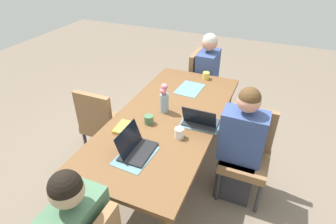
# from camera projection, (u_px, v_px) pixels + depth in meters

# --- Properties ---
(ground_plane) EXTENTS (10.00, 10.00, 0.00)m
(ground_plane) POSITION_uv_depth(u_px,v_px,m) (168.00, 172.00, 3.12)
(ground_plane) COLOR #756656
(dining_table) EXTENTS (2.12, 0.97, 0.75)m
(dining_table) POSITION_uv_depth(u_px,v_px,m) (168.00, 122.00, 2.75)
(dining_table) COLOR brown
(dining_table) RESTS_ON ground_plane
(chair_far_left_near) EXTENTS (0.44, 0.44, 0.90)m
(chair_far_left_near) POSITION_uv_depth(u_px,v_px,m) (247.00, 150.00, 2.67)
(chair_far_left_near) COLOR olive
(chair_far_left_near) RESTS_ON ground_plane
(person_far_left_near) EXTENTS (0.36, 0.40, 1.19)m
(person_far_left_near) POSITION_uv_depth(u_px,v_px,m) (240.00, 151.00, 2.62)
(person_far_left_near) COLOR #2D2D33
(person_far_left_near) RESTS_ON ground_plane
(chair_head_left_left_far) EXTENTS (0.44, 0.44, 0.90)m
(chair_head_left_left_far) POSITION_uv_depth(u_px,v_px,m) (202.00, 80.00, 3.93)
(chair_head_left_left_far) COLOR olive
(chair_head_left_left_far) RESTS_ON ground_plane
(person_head_left_left_far) EXTENTS (0.40, 0.36, 1.19)m
(person_head_left_left_far) POSITION_uv_depth(u_px,v_px,m) (207.00, 81.00, 3.85)
(person_head_left_left_far) COLOR #2D2D33
(person_head_left_left_far) RESTS_ON ground_plane
(chair_near_right_near) EXTENTS (0.44, 0.44, 0.90)m
(chair_near_right_near) POSITION_uv_depth(u_px,v_px,m) (102.00, 122.00, 3.07)
(chair_near_right_near) COLOR olive
(chair_near_right_near) RESTS_ON ground_plane
(flower_vase) EXTENTS (0.09, 0.09, 0.31)m
(flower_vase) POSITION_uv_depth(u_px,v_px,m) (164.00, 98.00, 2.71)
(flower_vase) COLOR #8EA8B7
(flower_vase) RESTS_ON dining_table
(placemat_far_left_near) EXTENTS (0.28, 0.38, 0.00)m
(placemat_far_left_near) POSITION_uv_depth(u_px,v_px,m) (200.00, 123.00, 2.62)
(placemat_far_left_near) COLOR slate
(placemat_far_left_near) RESTS_ON dining_table
(placemat_head_right_left_mid) EXTENTS (0.38, 0.28, 0.00)m
(placemat_head_right_left_mid) POSITION_uv_depth(u_px,v_px,m) (136.00, 156.00, 2.23)
(placemat_head_right_left_mid) COLOR slate
(placemat_head_right_left_mid) RESTS_ON dining_table
(placemat_head_left_left_far) EXTENTS (0.38, 0.28, 0.00)m
(placemat_head_left_left_far) POSITION_uv_depth(u_px,v_px,m) (190.00, 89.00, 3.19)
(placemat_head_left_left_far) COLOR slate
(placemat_head_left_left_far) RESTS_ON dining_table
(laptop_head_right_left_mid) EXTENTS (0.32, 0.22, 0.21)m
(laptop_head_right_left_mid) POSITION_uv_depth(u_px,v_px,m) (135.00, 148.00, 2.25)
(laptop_head_right_left_mid) COLOR black
(laptop_head_right_left_mid) RESTS_ON dining_table
(laptop_far_left_near) EXTENTS (0.22, 0.32, 0.20)m
(laptop_far_left_near) POSITION_uv_depth(u_px,v_px,m) (200.00, 121.00, 2.57)
(laptop_far_left_near) COLOR #38383D
(laptop_far_left_near) RESTS_ON dining_table
(coffee_mug_near_left) EXTENTS (0.08, 0.08, 0.09)m
(coffee_mug_near_left) POSITION_uv_depth(u_px,v_px,m) (179.00, 133.00, 2.41)
(coffee_mug_near_left) COLOR white
(coffee_mug_near_left) RESTS_ON dining_table
(coffee_mug_near_right) EXTENTS (0.09, 0.09, 0.08)m
(coffee_mug_near_right) POSITION_uv_depth(u_px,v_px,m) (149.00, 119.00, 2.60)
(coffee_mug_near_right) COLOR #47704C
(coffee_mug_near_right) RESTS_ON dining_table
(coffee_mug_centre_left) EXTENTS (0.08, 0.08, 0.08)m
(coffee_mug_centre_left) POSITION_uv_depth(u_px,v_px,m) (206.00, 76.00, 3.39)
(coffee_mug_centre_left) COLOR #DBC64C
(coffee_mug_centre_left) RESTS_ON dining_table
(book_red_cover) EXTENTS (0.21, 0.15, 0.03)m
(book_red_cover) POSITION_uv_depth(u_px,v_px,m) (124.00, 128.00, 2.53)
(book_red_cover) COLOR gold
(book_red_cover) RESTS_ON dining_table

